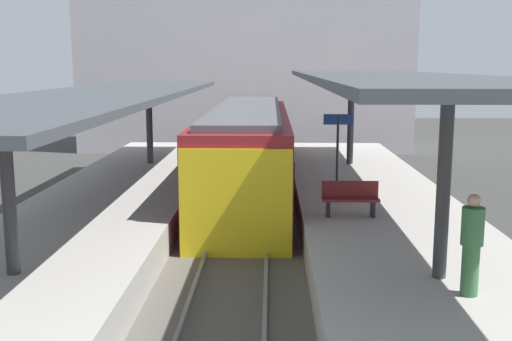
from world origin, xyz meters
name	(u,v)px	position (x,y,z in m)	size (l,w,h in m)	color
ground_plane	(239,248)	(0.00, 0.00, 0.00)	(80.00, 80.00, 0.00)	#383835
platform_left	(93,229)	(-3.80, 0.00, 0.50)	(4.40, 28.00, 1.00)	#ADA8A0
platform_right	(387,231)	(3.80, 0.00, 0.50)	(4.40, 28.00, 1.00)	#ADA8A0
track_ballast	(239,245)	(0.00, 0.00, 0.10)	(3.20, 28.00, 0.20)	#59544C
rail_near_side	(211,238)	(-0.72, 0.00, 0.27)	(0.08, 28.00, 0.14)	slate
rail_far_side	(267,238)	(0.72, 0.00, 0.27)	(0.08, 28.00, 0.14)	slate
commuter_train	(247,152)	(0.00, 5.61, 1.73)	(2.78, 14.11, 3.10)	maroon
canopy_left	(102,96)	(-3.80, 1.40, 3.86)	(4.18, 21.00, 2.98)	#333335
canopy_right	(382,79)	(3.80, 1.40, 4.34)	(4.18, 21.00, 3.47)	#333335
platform_bench	(350,198)	(2.79, -0.45, 1.46)	(1.40, 0.41, 0.86)	black
platform_sign	(338,133)	(2.88, 3.56, 2.62)	(0.90, 0.08, 2.21)	#262628
passenger_near_bench	(472,243)	(4.06, -5.74, 1.88)	(0.36, 0.36, 1.69)	#386B3D
station_building_backdrop	(246,51)	(-0.63, 20.00, 5.50)	(18.00, 6.00, 11.00)	#B7B2B7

